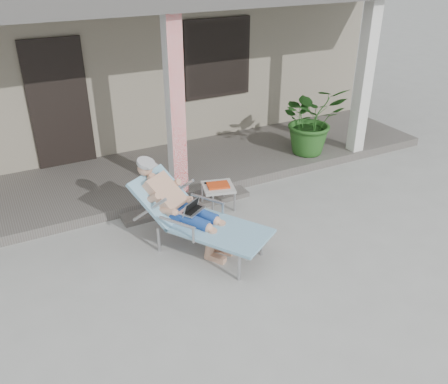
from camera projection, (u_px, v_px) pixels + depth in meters
ground at (249, 274)px, 5.70m from camera, size 60.00×60.00×0.00m
house at (96, 42)px, 10.01m from camera, size 10.40×5.40×3.30m
porch_deck at (160, 173)px, 8.01m from camera, size 10.00×2.00×0.15m
porch_overhang at (149, 2)px, 6.70m from camera, size 10.00×2.30×2.85m
porch_step at (187, 205)px, 7.13m from camera, size 2.00×0.30×0.07m
lounger at (189, 197)px, 5.89m from camera, size 1.53×1.87×1.20m
side_table at (218, 188)px, 6.96m from camera, size 0.55×0.55×0.40m
potted_palm at (312, 119)px, 8.36m from camera, size 1.32×1.21×1.25m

